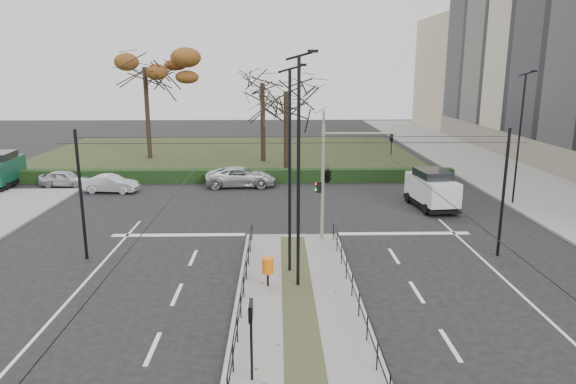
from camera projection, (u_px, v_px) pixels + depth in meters
name	position (u px, v px, depth m)	size (l,w,h in m)	color
ground	(296.00, 273.00, 22.01)	(140.00, 140.00, 0.00)	black
median_island	(298.00, 297.00, 19.56)	(4.40, 15.00, 0.14)	slate
sidewalk_east	(497.00, 171.00, 43.78)	(8.00, 90.00, 0.14)	slate
park	(226.00, 154.00, 52.99)	(38.00, 26.00, 0.10)	#242D16
hedge	(210.00, 176.00, 39.85)	(38.00, 1.00, 1.00)	black
median_railing	(298.00, 276.00, 19.26)	(4.14, 13.24, 0.92)	black
catenary	(294.00, 187.00, 22.79)	(20.00, 34.00, 6.00)	black
traffic_light	(330.00, 173.00, 25.43)	(3.95, 2.23, 5.80)	gray
litter_bin	(268.00, 266.00, 20.25)	(0.45, 0.45, 1.16)	black
info_panel	(251.00, 320.00, 13.82)	(0.13, 0.60, 2.31)	black
streetlamp_median_near	(299.00, 172.00, 19.44)	(0.76, 0.16, 9.09)	black
streetlamp_median_far	(290.00, 170.00, 20.97)	(0.72, 0.15, 8.62)	black
streetlamp_sidewalk	(520.00, 137.00, 32.26)	(0.70, 0.14, 8.35)	black
parked_car_first	(65.00, 178.00, 38.28)	(1.46, 3.63, 1.24)	#B8BBC0
parked_car_second	(111.00, 184.00, 36.49)	(1.33, 3.80, 1.25)	#B8BBC0
parked_car_fourth	(241.00, 177.00, 38.36)	(2.41, 5.22, 1.45)	#B8BBC0
white_van	(432.00, 188.00, 32.24)	(2.51, 4.76, 2.44)	silver
green_van	(1.00, 169.00, 38.07)	(2.59, 5.43, 2.60)	#0D3A2B
rust_tree	(145.00, 67.00, 48.46)	(8.76, 8.76, 11.43)	black
bare_tree_center	(262.00, 89.00, 47.17)	(5.64, 5.64, 9.64)	black
bare_tree_near	(286.00, 97.00, 41.79)	(6.40, 6.40, 8.94)	black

